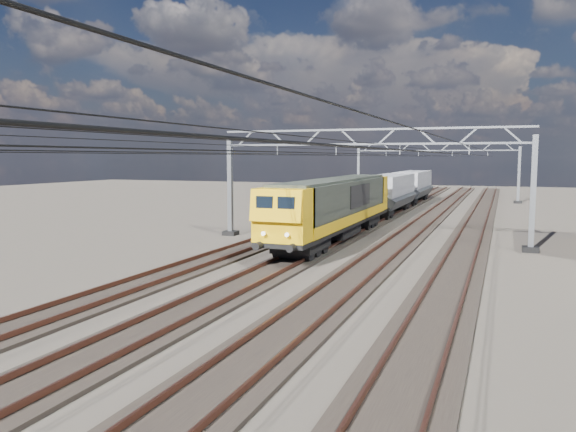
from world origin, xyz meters
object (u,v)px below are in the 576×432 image
(hopper_wagon_lead, at_px, (389,191))
(hopper_wagon_mid, at_px, (413,184))
(catenary_gantry_far, at_px, (435,169))
(locomotive, at_px, (336,205))
(catenary_gantry_mid, at_px, (367,181))

(hopper_wagon_lead, xyz_separation_m, hopper_wagon_mid, (0.00, 14.20, 0.00))
(hopper_wagon_mid, bearing_deg, hopper_wagon_lead, -90.00)
(catenary_gantry_far, distance_m, hopper_wagon_lead, 18.43)
(locomotive, xyz_separation_m, hopper_wagon_mid, (-0.00, 31.90, -0.09))
(catenary_gantry_mid, xyz_separation_m, locomotive, (-2.00, 0.06, -1.58))
(catenary_gantry_far, bearing_deg, catenary_gantry_mid, -90.00)
(catenary_gantry_mid, bearing_deg, catenary_gantry_far, 90.00)
(hopper_wagon_mid, bearing_deg, catenary_gantry_far, 63.66)
(locomotive, bearing_deg, hopper_wagon_mid, 90.00)
(catenary_gantry_far, xyz_separation_m, locomotive, (-2.00, -35.94, -1.58))
(catenary_gantry_mid, height_order, locomotive, catenary_gantry_mid)
(hopper_wagon_lead, bearing_deg, catenary_gantry_far, 83.74)
(hopper_wagon_mid, bearing_deg, catenary_gantry_mid, -86.42)
(locomotive, height_order, hopper_wagon_mid, locomotive)
(catenary_gantry_far, height_order, hopper_wagon_lead, catenary_gantry_far)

